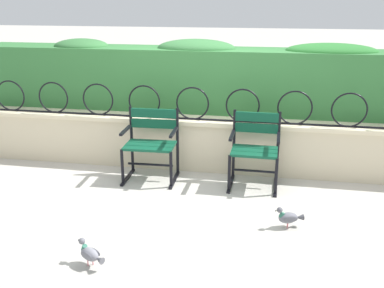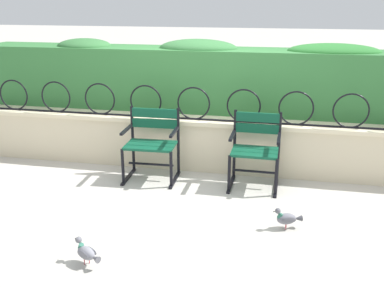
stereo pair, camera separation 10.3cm
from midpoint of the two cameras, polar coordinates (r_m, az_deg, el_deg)
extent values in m
plane|color=#BCB7AD|center=(5.13, 0.33, -6.22)|extent=(60.00, 60.00, 0.00)
cube|color=beige|center=(5.76, 1.96, -0.16)|extent=(6.64, 0.35, 0.61)
cube|color=beige|center=(5.67, 1.99, 3.02)|extent=(6.64, 0.41, 0.05)
cylinder|color=black|center=(5.59, 1.86, 3.19)|extent=(6.12, 0.02, 0.02)
torus|color=black|center=(6.51, -21.49, 5.88)|extent=(0.42, 0.02, 0.42)
torus|color=black|center=(6.19, -16.61, 5.81)|extent=(0.42, 0.02, 0.42)
torus|color=black|center=(5.92, -11.26, 5.68)|extent=(0.42, 0.02, 0.42)
torus|color=black|center=(5.71, -5.45, 5.49)|extent=(0.42, 0.02, 0.42)
torus|color=black|center=(5.56, 0.74, 5.23)|extent=(0.42, 0.02, 0.42)
torus|color=black|center=(5.47, 7.19, 4.88)|extent=(0.42, 0.02, 0.42)
torus|color=black|center=(5.46, 13.74, 4.47)|extent=(0.42, 0.02, 0.42)
torus|color=black|center=(5.52, 20.23, 4.00)|extent=(0.42, 0.02, 0.42)
cube|color=#387A3D|center=(6.07, 2.90, 8.26)|extent=(6.51, 0.69, 0.82)
ellipsoid|color=#39763D|center=(6.54, -13.21, 12.18)|extent=(0.76, 0.62, 0.20)
ellipsoid|color=#39763E|center=(6.04, 1.29, 12.19)|extent=(1.05, 0.62, 0.24)
ellipsoid|color=#327E35|center=(5.97, 18.22, 11.23)|extent=(1.15, 0.62, 0.20)
cube|color=#0F4C33|center=(5.22, -5.19, -0.64)|extent=(0.59, 0.15, 0.03)
cube|color=#0F4C33|center=(5.35, -4.81, -0.18)|extent=(0.59, 0.15, 0.03)
cube|color=#0F4C33|center=(5.47, -4.46, 0.26)|extent=(0.59, 0.15, 0.03)
cube|color=#0F4C33|center=(5.48, -4.28, 3.99)|extent=(0.59, 0.05, 0.11)
cube|color=#0F4C33|center=(5.51, -4.25, 2.65)|extent=(0.59, 0.05, 0.11)
cylinder|color=black|center=(5.51, -1.24, 0.31)|extent=(0.04, 0.04, 0.86)
cylinder|color=black|center=(5.19, -2.13, -3.31)|extent=(0.04, 0.04, 0.44)
cube|color=black|center=(5.44, -1.69, -4.63)|extent=(0.06, 0.52, 0.02)
cube|color=black|center=(5.23, -1.75, 1.52)|extent=(0.05, 0.40, 0.03)
cylinder|color=black|center=(5.65, -7.09, 0.62)|extent=(0.04, 0.04, 0.86)
cylinder|color=black|center=(5.33, -8.32, -2.89)|extent=(0.04, 0.04, 0.44)
cube|color=black|center=(5.58, -7.63, -4.19)|extent=(0.06, 0.52, 0.02)
cube|color=black|center=(5.38, -7.89, 1.81)|extent=(0.05, 0.40, 0.03)
cylinder|color=black|center=(5.43, -4.75, -2.60)|extent=(0.56, 0.05, 0.03)
cube|color=#0F4C33|center=(5.04, 8.50, -1.50)|extent=(0.53, 0.13, 0.03)
cube|color=#0F4C33|center=(5.16, 8.62, -1.00)|extent=(0.53, 0.13, 0.03)
cube|color=#0F4C33|center=(5.29, 8.73, -0.53)|extent=(0.53, 0.13, 0.03)
cube|color=#0F4C33|center=(5.29, 8.99, 3.40)|extent=(0.53, 0.04, 0.11)
cube|color=#0F4C33|center=(5.33, 8.92, 1.98)|extent=(0.53, 0.04, 0.11)
cylinder|color=black|center=(5.39, 11.60, -0.45)|extent=(0.04, 0.04, 0.86)
cylinder|color=black|center=(5.06, 11.32, -4.26)|extent=(0.04, 0.04, 0.44)
cube|color=black|center=(5.31, 11.24, -5.56)|extent=(0.05, 0.52, 0.02)
cube|color=black|center=(5.10, 11.66, 0.70)|extent=(0.04, 0.40, 0.03)
cylinder|color=black|center=(5.41, 6.03, -0.07)|extent=(0.04, 0.04, 0.86)
cylinder|color=black|center=(5.09, 5.37, -3.83)|extent=(0.04, 0.04, 0.44)
cube|color=black|center=(5.34, 5.57, -5.15)|extent=(0.05, 0.52, 0.02)
cube|color=black|center=(5.13, 5.78, 1.10)|extent=(0.04, 0.40, 0.03)
cylinder|color=black|center=(5.25, 8.49, -3.50)|extent=(0.50, 0.03, 0.03)
ellipsoid|color=gray|center=(3.89, -12.67, -13.48)|extent=(0.21, 0.18, 0.11)
cylinder|color=#2D6B56|center=(3.92, -13.32, -12.68)|extent=(0.07, 0.07, 0.06)
sphere|color=slate|center=(3.91, -13.60, -11.87)|extent=(0.06, 0.06, 0.06)
cone|color=black|center=(3.93, -13.89, -11.77)|extent=(0.03, 0.02, 0.01)
cone|color=#595960|center=(3.82, -11.55, -14.18)|extent=(0.10, 0.09, 0.06)
ellipsoid|color=slate|center=(3.86, -13.08, -13.71)|extent=(0.14, 0.08, 0.07)
ellipsoid|color=slate|center=(3.90, -12.08, -13.24)|extent=(0.14, 0.08, 0.07)
cylinder|color=#C6515B|center=(3.93, -12.89, -14.52)|extent=(0.01, 0.01, 0.05)
cylinder|color=#C6515B|center=(3.94, -12.28, -14.43)|extent=(0.01, 0.01, 0.05)
ellipsoid|color=slate|center=(4.43, 12.68, -9.35)|extent=(0.21, 0.16, 0.11)
cylinder|color=#2D6B56|center=(4.39, 11.89, -9.01)|extent=(0.07, 0.06, 0.06)
sphere|color=#55555D|center=(4.36, 11.64, -8.41)|extent=(0.06, 0.06, 0.06)
cone|color=black|center=(4.35, 11.23, -8.50)|extent=(0.03, 0.02, 0.01)
cone|color=#4A4A52|center=(4.47, 14.08, -9.26)|extent=(0.10, 0.08, 0.06)
ellipsoid|color=#5B5B63|center=(4.40, 13.00, -9.52)|extent=(0.14, 0.07, 0.07)
ellipsoid|color=#5B5B63|center=(4.47, 12.62, -9.03)|extent=(0.14, 0.07, 0.07)
cylinder|color=#C6515B|center=(4.45, 12.56, -10.38)|extent=(0.01, 0.01, 0.05)
cylinder|color=#C6515B|center=(4.48, 12.65, -10.14)|extent=(0.01, 0.01, 0.05)
camera|label=1|loc=(0.05, -89.41, 0.19)|focal=41.56mm
camera|label=2|loc=(0.05, 90.59, -0.19)|focal=41.56mm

